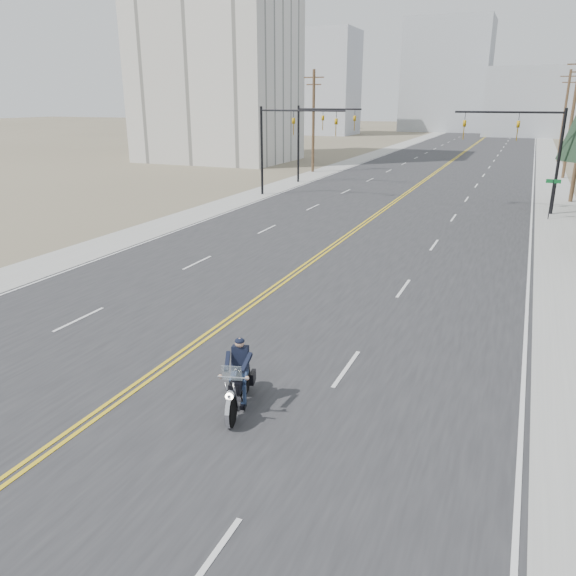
{
  "coord_description": "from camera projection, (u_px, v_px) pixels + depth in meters",
  "views": [
    {
      "loc": [
        9.18,
        -10.32,
        7.5
      ],
      "look_at": [
        2.36,
        5.84,
        1.6
      ],
      "focal_mm": 35.0,
      "sensor_mm": 36.0,
      "label": 1
    }
  ],
  "objects": [
    {
      "name": "haze_bldg_b",
      "position": [
        531.0,
        102.0,
        118.76
      ],
      "size": [
        18.0,
        14.0,
        14.0
      ],
      "primitive_type": "cube",
      "color": "#ADB2B7",
      "rests_on": "ground"
    },
    {
      "name": "sidewalk_left",
      "position": [
        373.0,
        155.0,
        80.15
      ],
      "size": [
        3.0,
        200.0,
        0.01
      ],
      "primitive_type": "cube",
      "color": "#A5A5A0",
      "rests_on": "ground"
    },
    {
      "name": "apartment_block",
      "position": [
        215.0,
        35.0,
        68.35
      ],
      "size": [
        18.0,
        14.0,
        30.0
      ],
      "primitive_type": "cube",
      "color": "silver",
      "rests_on": "ground"
    },
    {
      "name": "traffic_mast_far",
      "position": [
        315.0,
        130.0,
        51.59
      ],
      "size": [
        6.1,
        0.26,
        7.0
      ],
      "color": "black",
      "rests_on": "ground"
    },
    {
      "name": "traffic_mast_right",
      "position": [
        529.0,
        140.0,
        37.85
      ],
      "size": [
        7.1,
        0.26,
        7.0
      ],
      "color": "black",
      "rests_on": "ground"
    },
    {
      "name": "road",
      "position": [
        456.0,
        158.0,
        75.91
      ],
      "size": [
        20.0,
        200.0,
        0.01
      ],
      "primitive_type": "cube",
      "color": "#303033",
      "rests_on": "ground"
    },
    {
      "name": "ground_plane",
      "position": [
        120.0,
        399.0,
        14.78
      ],
      "size": [
        400.0,
        400.0,
        0.0
      ],
      "primitive_type": "plane",
      "color": "#776D56",
      "rests_on": "ground"
    },
    {
      "name": "motorcyclist",
      "position": [
        238.0,
        376.0,
        14.09
      ],
      "size": [
        1.57,
        2.5,
        1.81
      ],
      "primitive_type": null,
      "rotation": [
        0.0,
        0.0,
        3.41
      ],
      "color": "black",
      "rests_on": "ground"
    },
    {
      "name": "utility_pole_e",
      "position": [
        564.0,
        115.0,
        69.48
      ],
      "size": [
        2.2,
        0.3,
        11.0
      ],
      "color": "brown",
      "rests_on": "ground"
    },
    {
      "name": "utility_pole_d",
      "position": [
        572.0,
        116.0,
        54.55
      ],
      "size": [
        2.2,
        0.3,
        11.5
      ],
      "color": "brown",
      "rests_on": "ground"
    },
    {
      "name": "haze_bldg_d",
      "position": [
        447.0,
        76.0,
        137.32
      ],
      "size": [
        20.0,
        15.0,
        26.0
      ],
      "primitive_type": "cube",
      "color": "#ADB2B7",
      "rests_on": "ground"
    },
    {
      "name": "street_sign",
      "position": [
        552.0,
        192.0,
        36.43
      ],
      "size": [
        0.9,
        0.06,
        2.62
      ],
      "color": "black",
      "rests_on": "ground"
    },
    {
      "name": "sidewalk_right",
      "position": [
        549.0,
        161.0,
        71.67
      ],
      "size": [
        3.0,
        200.0,
        0.01
      ],
      "primitive_type": "cube",
      "color": "#A5A5A0",
      "rests_on": "ground"
    },
    {
      "name": "traffic_mast_left",
      "position": [
        285.0,
        134.0,
        44.46
      ],
      "size": [
        7.1,
        0.26,
        7.0
      ],
      "color": "black",
      "rests_on": "ground"
    },
    {
      "name": "utility_pole_left",
      "position": [
        313.0,
        120.0,
        59.56
      ],
      "size": [
        2.2,
        0.3,
        10.5
      ],
      "color": "brown",
      "rests_on": "ground"
    },
    {
      "name": "haze_bldg_a",
      "position": [
        324.0,
        83.0,
        124.6
      ],
      "size": [
        14.0,
        12.0,
        22.0
      ],
      "primitive_type": "cube",
      "color": "#B7BCC6",
      "rests_on": "ground"
    },
    {
      "name": "haze_bldg_f",
      "position": [
        288.0,
        98.0,
        144.18
      ],
      "size": [
        12.0,
        12.0,
        16.0
      ],
      "primitive_type": "cube",
      "color": "#ADB2B7",
      "rests_on": "ground"
    }
  ]
}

